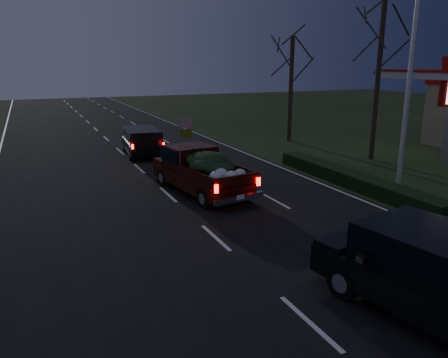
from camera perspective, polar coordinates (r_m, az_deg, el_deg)
name	(u,v)px	position (r m, az deg, el deg)	size (l,w,h in m)	color
ground	(216,238)	(13.63, -1.10, -7.73)	(120.00, 120.00, 0.00)	black
road_asphalt	(216,238)	(13.62, -1.10, -7.69)	(14.00, 120.00, 0.02)	black
hedge_row	(352,179)	(19.96, 16.40, -0.05)	(1.00, 10.00, 0.60)	black
light_pole	(412,57)	(19.80, 23.34, 14.43)	(0.50, 0.90, 9.16)	silver
bare_tree_mid	(381,41)	(25.48, 19.85, 16.56)	(3.60, 3.60, 8.50)	black
bare_tree_far	(292,63)	(30.39, 8.85, 14.72)	(3.60, 3.60, 7.00)	black
pickup_truck	(201,168)	(18.07, -3.07, 1.43)	(2.73, 5.52, 2.78)	#360E07
lead_suv	(142,139)	(25.95, -10.68, 5.17)	(2.20, 4.58, 1.28)	black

